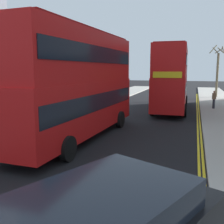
{
  "coord_description": "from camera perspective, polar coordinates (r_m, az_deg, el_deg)",
  "views": [
    {
      "loc": [
        3.94,
        -0.01,
        3.65
      ],
      "look_at": [
        0.5,
        11.0,
        1.8
      ],
      "focal_mm": 42.46,
      "sensor_mm": 36.0,
      "label": 1
    }
  ],
  "objects": [
    {
      "name": "double_decker_bus_away",
      "position": [
        13.95,
        -7.48,
        6.49
      ],
      "size": [
        3.15,
        10.9,
        5.64
      ],
      "color": "red",
      "rests_on": "ground"
    },
    {
      "name": "kerb_line_inner",
      "position": [
        14.48,
        18.06,
        -5.93
      ],
      "size": [
        0.1,
        56.0,
        0.01
      ],
      "primitive_type": "cube",
      "color": "yellow",
      "rests_on": "ground"
    },
    {
      "name": "street_tree_mid",
      "position": [
        37.16,
        21.73,
        8.2
      ],
      "size": [
        1.85,
        1.88,
        6.72
      ],
      "color": "#6B6047",
      "rests_on": "sidewalk_right"
    },
    {
      "name": "sidewalk_left",
      "position": [
        19.45,
        -15.48,
        -1.83
      ],
      "size": [
        4.0,
        80.0,
        0.14
      ],
      "primitive_type": "cube",
      "color": "#ADA89E",
      "rests_on": "ground"
    },
    {
      "name": "pedestrian_far",
      "position": [
        25.8,
        21.1,
        2.58
      ],
      "size": [
        0.34,
        0.22,
        1.62
      ],
      "color": "#2D2D38",
      "rests_on": "sidewalk_right"
    },
    {
      "name": "kerb_line_outer",
      "position": [
        14.48,
        18.7,
        -5.96
      ],
      "size": [
        0.1,
        56.0,
        0.01
      ],
      "primitive_type": "cube",
      "color": "yellow",
      "rests_on": "ground"
    },
    {
      "name": "double_decker_bus_oncoming",
      "position": [
        24.43,
        12.79,
        7.44
      ],
      "size": [
        2.96,
        10.85,
        5.64
      ],
      "color": "red",
      "rests_on": "ground"
    }
  ]
}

